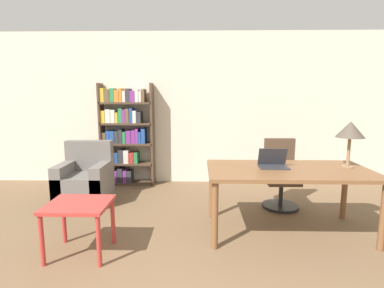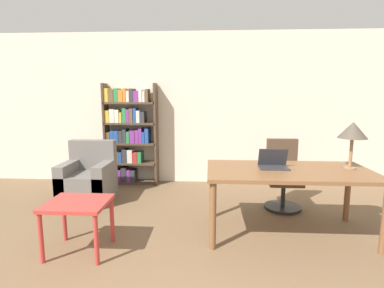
{
  "view_description": "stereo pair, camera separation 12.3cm",
  "coord_description": "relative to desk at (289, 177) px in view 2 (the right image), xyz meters",
  "views": [
    {
      "loc": [
        0.01,
        -0.92,
        1.58
      ],
      "look_at": [
        -0.07,
        2.63,
        1.01
      ],
      "focal_mm": 28.0,
      "sensor_mm": 36.0,
      "label": 1
    },
    {
      "loc": [
        0.13,
        -0.91,
        1.58
      ],
      "look_at": [
        -0.07,
        2.63,
        1.01
      ],
      "focal_mm": 28.0,
      "sensor_mm": 36.0,
      "label": 2
    }
  ],
  "objects": [
    {
      "name": "wall_back",
      "position": [
        -1.04,
        2.1,
        0.67
      ],
      "size": [
        8.0,
        0.06,
        2.7
      ],
      "color": "beige",
      "rests_on": "ground_plane"
    },
    {
      "name": "desk",
      "position": [
        0.0,
        0.0,
        0.0
      ],
      "size": [
        1.84,
        0.95,
        0.76
      ],
      "color": "brown",
      "rests_on": "ground_plane"
    },
    {
      "name": "laptop",
      "position": [
        -0.16,
        0.07,
        0.13
      ],
      "size": [
        0.33,
        0.22,
        0.22
      ],
      "color": "#2D2D33",
      "rests_on": "desk"
    },
    {
      "name": "table_lamp",
      "position": [
        0.71,
        0.09,
        0.52
      ],
      "size": [
        0.32,
        0.32,
        0.54
      ],
      "color": "olive",
      "rests_on": "desk"
    },
    {
      "name": "office_chair",
      "position": [
        0.15,
        0.85,
        -0.24
      ],
      "size": [
        0.51,
        0.51,
        0.98
      ],
      "color": "black",
      "rests_on": "ground_plane"
    },
    {
      "name": "side_table_blue",
      "position": [
        -2.22,
        -0.55,
        -0.23
      ],
      "size": [
        0.6,
        0.53,
        0.54
      ],
      "color": "#B2332D",
      "rests_on": "ground_plane"
    },
    {
      "name": "armchair",
      "position": [
        -2.74,
        0.97,
        -0.37
      ],
      "size": [
        0.72,
        0.7,
        0.9
      ],
      "color": "#66605B",
      "rests_on": "ground_plane"
    },
    {
      "name": "bookshelf",
      "position": [
        -2.36,
        1.91,
        0.22
      ],
      "size": [
        0.94,
        0.28,
        1.8
      ],
      "color": "#4C3828",
      "rests_on": "ground_plane"
    }
  ]
}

